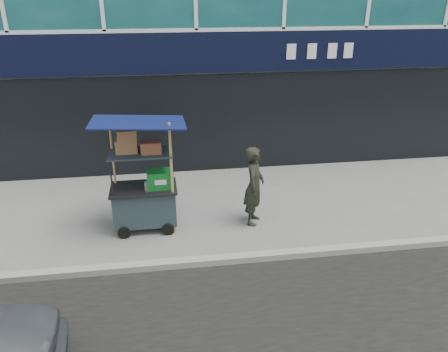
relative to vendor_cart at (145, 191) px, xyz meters
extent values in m
plane|color=slate|center=(1.27, -1.19, -0.77)|extent=(80.00, 80.00, 0.00)
cube|color=gray|center=(1.27, -1.39, -0.71)|extent=(80.00, 0.18, 0.12)
cube|color=black|center=(1.27, 2.67, 2.13)|extent=(15.68, 0.06, 0.90)
cube|color=black|center=(1.27, 2.71, 0.43)|extent=(15.68, 0.04, 2.40)
cube|color=#1B292F|center=(-0.02, 0.01, -0.29)|extent=(1.16, 0.69, 0.67)
cylinder|color=black|center=(-0.42, -0.35, -0.66)|extent=(0.23, 0.05, 0.23)
cylinder|color=black|center=(0.39, -0.35, -0.66)|extent=(0.23, 0.05, 0.23)
cube|color=black|center=(-0.02, 0.01, 0.06)|extent=(1.24, 0.76, 0.04)
cylinder|color=black|center=(-0.54, -0.29, 0.40)|extent=(0.03, 0.03, 0.72)
cylinder|color=black|center=(0.51, -0.28, 0.40)|extent=(0.03, 0.03, 0.72)
cylinder|color=black|center=(-0.55, 0.29, 0.40)|extent=(0.03, 0.03, 0.72)
cylinder|color=black|center=(0.51, 0.30, 0.40)|extent=(0.03, 0.03, 0.72)
cube|color=#1B292F|center=(-0.02, 0.01, 0.76)|extent=(1.16, 0.69, 0.03)
cylinder|color=#AE814E|center=(0.51, -0.28, 0.31)|extent=(0.05, 0.05, 2.16)
cylinder|color=#AE814E|center=(-0.55, 0.29, 0.26)|extent=(0.04, 0.04, 2.07)
cube|color=#0C1843|center=(-0.02, 0.01, 1.34)|extent=(1.65, 1.17, 0.19)
cube|color=#106713|center=(0.31, -0.04, 0.25)|extent=(0.48, 0.34, 0.34)
cylinder|color=silver|center=(0.04, -0.19, 0.18)|extent=(0.06, 0.06, 0.19)
cylinder|color=blue|center=(0.04, -0.19, 0.28)|extent=(0.03, 0.03, 0.02)
cube|color=#91623D|center=(-0.26, 0.05, 0.90)|extent=(0.39, 0.29, 0.24)
cube|color=brown|center=(0.18, -0.04, 0.88)|extent=(0.37, 0.27, 0.21)
cube|color=#91623D|center=(-0.23, 0.03, 1.11)|extent=(0.34, 0.25, 0.19)
imported|color=black|center=(2.07, -0.08, 0.01)|extent=(0.56, 0.67, 1.57)
camera|label=1|loc=(0.41, -7.51, 3.52)|focal=35.00mm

